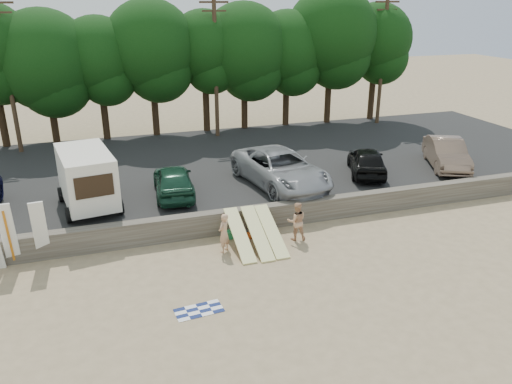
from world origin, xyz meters
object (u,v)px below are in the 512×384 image
car_1 (173,180)px  beachgoer_a (224,233)px  box_trailer (87,177)px  beachgoer_b (297,221)px  car_4 (446,153)px  cooler (228,235)px  car_2 (280,168)px  car_3 (367,161)px

car_1 → beachgoer_a: size_ratio=2.69×
box_trailer → beachgoer_b: box_trailer is taller
car_4 → beachgoer_a: 14.17m
beachgoer_a → cooler: 1.28m
car_2 → car_3: 4.83m
car_3 → cooler: car_3 is taller
car_2 → beachgoer_a: car_2 is taller
car_3 → beachgoer_a: size_ratio=2.66×
beachgoer_a → cooler: (0.43, 1.02, -0.63)m
car_4 → beachgoer_b: (-10.39, -4.28, -0.66)m
car_3 → car_4: car_4 is taller
car_1 → beachgoer_b: car_1 is taller
beachgoer_a → cooler: beachgoer_a is taller
car_4 → beachgoer_b: 11.26m
car_1 → cooler: car_1 is taller
beachgoer_b → car_3: bearing=-130.4°
car_1 → car_4: car_4 is taller
box_trailer → car_2: box_trailer is taller
car_4 → cooler: size_ratio=12.27×
beachgoer_b → beachgoer_a: bearing=13.4°
car_4 → cooler: bearing=-141.5°
car_3 → beachgoer_b: (-5.76, -4.57, -0.61)m
car_1 → car_4: bearing=-177.2°
box_trailer → car_3: (13.66, 0.22, -0.70)m
car_1 → car_2: 5.13m
car_4 → cooler: (-13.02, -3.38, -1.31)m
box_trailer → car_2: bearing=-8.4°
box_trailer → car_4: size_ratio=0.90×
car_1 → car_2: (5.12, -0.28, 0.13)m
car_2 → beachgoer_a: 6.07m
car_1 → cooler: bearing=116.8°
beachgoer_b → car_2: bearing=-90.9°
beachgoer_b → cooler: bearing=-7.8°
box_trailer → car_2: 8.86m
car_4 → beachgoer_b: size_ratio=2.90×
car_1 → car_2: car_2 is taller
car_1 → car_4: 14.58m
box_trailer → car_3: size_ratio=1.00×
box_trailer → car_1: (3.71, 0.31, -0.69)m
car_3 → car_2: bearing=24.9°
box_trailer → car_1: size_ratio=0.99×
car_3 → cooler: (-8.39, -3.67, -1.26)m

